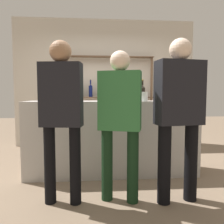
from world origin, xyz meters
name	(u,v)px	position (x,y,z in m)	size (l,w,h in m)	color
ground_plane	(112,173)	(0.00, 0.00, 0.00)	(16.00, 16.00, 0.00)	#7A6651
bar_counter	(112,137)	(0.00, 0.00, 0.52)	(2.39, 0.56, 1.05)	#B7B2AD
back_wall	(105,83)	(0.00, 1.88, 1.40)	(3.99, 0.12, 2.80)	beige
back_shelf	(105,88)	(-0.02, 1.70, 1.29)	(2.09, 0.18, 1.97)	brown
counter_bottle_0	(53,92)	(-0.84, 0.06, 1.18)	(0.08, 0.08, 0.34)	black
counter_bottle_1	(116,93)	(0.05, 0.00, 1.17)	(0.08, 0.08, 0.31)	black
counter_bottle_2	(142,93)	(0.44, 0.00, 1.17)	(0.08, 0.08, 0.31)	black
counter_bottle_3	(178,92)	(0.99, 0.08, 1.19)	(0.08, 0.08, 0.34)	#0F1956
counter_bottle_4	(127,92)	(0.23, 0.13, 1.18)	(0.07, 0.07, 0.36)	black
counter_bottle_5	(169,91)	(0.80, -0.09, 1.19)	(0.08, 0.08, 0.37)	brown
wine_glass	(56,93)	(-0.81, 0.15, 1.16)	(0.08, 0.08, 0.16)	silver
cork_jar	(143,97)	(0.42, -0.14, 1.11)	(0.13, 0.13, 0.13)	silver
customer_right	(179,108)	(0.62, -0.91, 0.99)	(0.51, 0.28, 1.71)	black
customer_left	(62,109)	(-0.58, -0.85, 0.99)	(0.44, 0.24, 1.68)	black
customer_center	(120,115)	(0.02, -0.85, 0.93)	(0.47, 0.31, 1.59)	black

